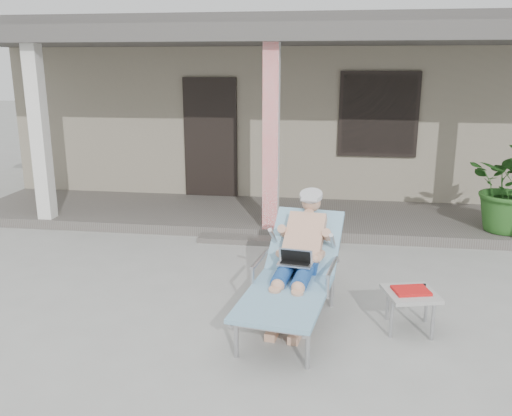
# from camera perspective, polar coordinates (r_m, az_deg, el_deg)

# --- Properties ---
(ground) EXTENTS (60.00, 60.00, 0.00)m
(ground) POSITION_cam_1_polar(r_m,az_deg,el_deg) (6.03, -0.95, -9.30)
(ground) COLOR #9E9E99
(ground) RESTS_ON ground
(house) EXTENTS (10.40, 5.40, 3.30)m
(house) POSITION_cam_1_polar(r_m,az_deg,el_deg) (11.98, 4.12, 11.03)
(house) COLOR gray
(house) RESTS_ON ground
(porch_deck) EXTENTS (10.00, 2.00, 0.15)m
(porch_deck) POSITION_cam_1_polar(r_m,az_deg,el_deg) (8.80, 2.19, -0.89)
(porch_deck) COLOR #605B56
(porch_deck) RESTS_ON ground
(porch_overhang) EXTENTS (10.00, 2.30, 2.85)m
(porch_overhang) POSITION_cam_1_polar(r_m,az_deg,el_deg) (8.42, 2.34, 17.07)
(porch_overhang) COLOR silver
(porch_overhang) RESTS_ON porch_deck
(porch_step) EXTENTS (2.00, 0.30, 0.07)m
(porch_step) POSITION_cam_1_polar(r_m,az_deg,el_deg) (7.72, 1.26, -3.46)
(porch_step) COLOR #605B56
(porch_step) RESTS_ON ground
(lounger) EXTENTS (0.99, 1.99, 1.25)m
(lounger) POSITION_cam_1_polar(r_m,az_deg,el_deg) (5.33, 4.32, -3.73)
(lounger) COLOR #B7B7BC
(lounger) RESTS_ON ground
(side_table) EXTENTS (0.56, 0.56, 0.42)m
(side_table) POSITION_cam_1_polar(r_m,az_deg,el_deg) (5.40, 15.97, -8.85)
(side_table) COLOR #A2A29D
(side_table) RESTS_ON ground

